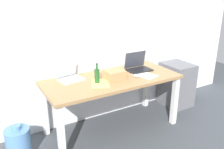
{
  "coord_description": "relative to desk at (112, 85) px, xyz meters",
  "views": [
    {
      "loc": [
        -1.48,
        -2.54,
        1.84
      ],
      "look_at": [
        0.0,
        0.0,
        0.79
      ],
      "focal_mm": 39.05,
      "sensor_mm": 36.0,
      "label": 1
    }
  ],
  "objects": [
    {
      "name": "filing_cabinet",
      "position": [
        1.29,
        0.12,
        -0.3
      ],
      "size": [
        0.4,
        0.48,
        0.7
      ],
      "primitive_type": "cube",
      "color": "slate",
      "rests_on": "ground"
    },
    {
      "name": "laptop_right",
      "position": [
        0.48,
        0.11,
        0.15
      ],
      "size": [
        0.34,
        0.25,
        0.25
      ],
      "color": "black",
      "rests_on": "desk"
    },
    {
      "name": "cardboard_box",
      "position": [
        0.01,
        -0.05,
        0.15
      ],
      "size": [
        0.24,
        0.2,
        0.11
      ],
      "primitive_type": "cube",
      "rotation": [
        0.0,
        0.0,
        0.04
      ],
      "color": "tan",
      "rests_on": "desk"
    },
    {
      "name": "paper_yellow_folder",
      "position": [
        -0.22,
        -0.09,
        0.1
      ],
      "size": [
        0.31,
        0.36,
        0.0
      ],
      "primitive_type": "cube",
      "rotation": [
        0.0,
        0.0,
        -0.43
      ],
      "color": "#F4E06B",
      "rests_on": "desk"
    },
    {
      "name": "ground_plane",
      "position": [
        0.0,
        0.0,
        -0.64
      ],
      "size": [
        8.0,
        8.0,
        0.0
      ],
      "primitive_type": "plane",
      "color": "#42474C"
    },
    {
      "name": "back_wall",
      "position": [
        0.0,
        0.44,
        0.66
      ],
      "size": [
        5.2,
        0.08,
        2.6
      ],
      "primitive_type": "cube",
      "color": "white",
      "rests_on": "ground"
    },
    {
      "name": "desk",
      "position": [
        0.0,
        0.0,
        0.0
      ],
      "size": [
        1.77,
        0.77,
        0.74
      ],
      "color": "#A37A4C",
      "rests_on": "ground"
    },
    {
      "name": "laptop_left",
      "position": [
        -0.49,
        0.23,
        0.14
      ],
      "size": [
        0.32,
        0.29,
        0.2
      ],
      "color": "silver",
      "rests_on": "desk"
    },
    {
      "name": "computer_mouse",
      "position": [
        0.29,
        -0.13,
        0.11
      ],
      "size": [
        0.07,
        0.11,
        0.03
      ],
      "primitive_type": "ellipsoid",
      "rotation": [
        0.0,
        0.0,
        0.13
      ],
      "color": "silver",
      "rests_on": "desk"
    },
    {
      "name": "water_cooler_jug",
      "position": [
        -1.22,
        -0.0,
        -0.46
      ],
      "size": [
        0.28,
        0.28,
        0.41
      ],
      "color": "#598CC6",
      "rests_on": "ground"
    },
    {
      "name": "paper_sheet_front_right",
      "position": [
        0.44,
        -0.12,
        0.1
      ],
      "size": [
        0.28,
        0.34,
        0.0
      ],
      "primitive_type": "cube",
      "rotation": [
        0.0,
        0.0,
        0.25
      ],
      "color": "white",
      "rests_on": "desk"
    },
    {
      "name": "beer_bottle",
      "position": [
        -0.24,
        -0.04,
        0.19
      ],
      "size": [
        0.06,
        0.06,
        0.25
      ],
      "color": "#1E5123",
      "rests_on": "desk"
    }
  ]
}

